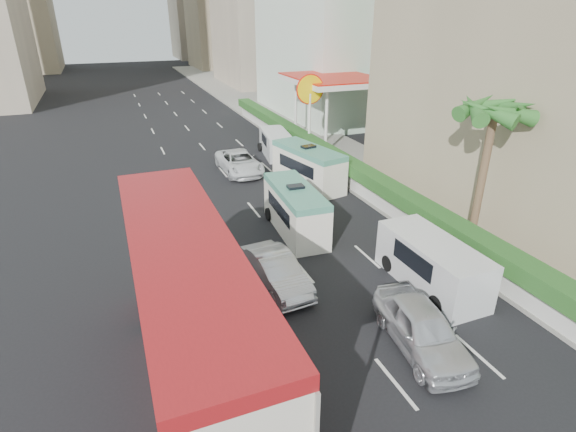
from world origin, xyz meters
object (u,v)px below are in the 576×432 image
minibus_far (308,167)px  car_silver_lane_a (276,286)px  palm_tree (482,180)px  shell_station (332,111)px  double_decker_bus (190,320)px  car_silver_lane_b (419,346)px  van_asset (240,172)px  minibus_near (295,210)px  panel_van_near (432,264)px  panel_van_far (276,143)px

minibus_far → car_silver_lane_a: bearing=-131.8°
car_silver_lane_a → palm_tree: 10.28m
shell_station → palm_tree: bearing=-96.6°
double_decker_bus → minibus_far: bearing=55.3°
car_silver_lane_b → van_asset: (-0.57, 19.55, 0.00)m
minibus_near → shell_station: 17.14m
double_decker_bus → minibus_far: 17.70m
minibus_near → panel_van_near: minibus_near is taller
car_silver_lane_b → minibus_far: size_ratio=0.81×
car_silver_lane_a → shell_station: (11.90, 18.71, 2.75)m
double_decker_bus → car_silver_lane_a: size_ratio=2.59×
double_decker_bus → van_asset: double_decker_bus is taller
car_silver_lane_b → double_decker_bus: bearing=-179.3°
van_asset → shell_station: (9.30, 4.35, 2.75)m
shell_station → car_silver_lane_b: bearing=-110.1°
double_decker_bus → panel_van_far: 24.03m
minibus_near → car_silver_lane_b: bearing=-83.4°
panel_van_far → palm_tree: (3.31, -17.56, 2.47)m
panel_van_far → car_silver_lane_a: bearing=-101.3°
van_asset → minibus_far: 5.47m
palm_tree → panel_van_far: bearing=100.7°
car_silver_lane_b → minibus_near: bearing=100.9°
van_asset → shell_station: size_ratio=0.64×
van_asset → minibus_far: (3.36, -4.14, 1.24)m
double_decker_bus → shell_station: size_ratio=1.38×
panel_van_far → palm_tree: bearing=-70.3°
panel_van_far → minibus_near: bearing=-97.1°
palm_tree → panel_van_near: bearing=-152.9°
double_decker_bus → car_silver_lane_b: double_decker_bus is taller
minibus_far → panel_van_far: bearing=75.0°
double_decker_bus → car_silver_lane_b: bearing=-7.1°
minibus_near → palm_tree: size_ratio=0.83×
car_silver_lane_b → shell_station: bearing=77.7°
car_silver_lane_b → van_asset: 19.56m
minibus_near → van_asset: bearing=93.8°
double_decker_bus → panel_van_far: size_ratio=2.42×
car_silver_lane_b → van_asset: car_silver_lane_b is taller
palm_tree → minibus_near: bearing=146.6°
panel_van_far → shell_station: (5.51, 1.44, 1.84)m
shell_station → car_silver_lane_a: bearing=-122.5°
van_asset → minibus_near: (0.05, -9.99, 1.18)m
van_asset → car_silver_lane_a: bearing=-101.6°
minibus_near → panel_van_far: minibus_near is taller
panel_van_near → palm_tree: bearing=26.8°
double_decker_bus → panel_van_near: bearing=11.5°
minibus_near → shell_station: bearing=60.7°
double_decker_bus → minibus_near: (6.75, 8.66, -1.35)m
minibus_far → panel_van_far: minibus_far is taller
car_silver_lane_b → panel_van_near: bearing=55.5°
minibus_far → palm_tree: palm_tree is taller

